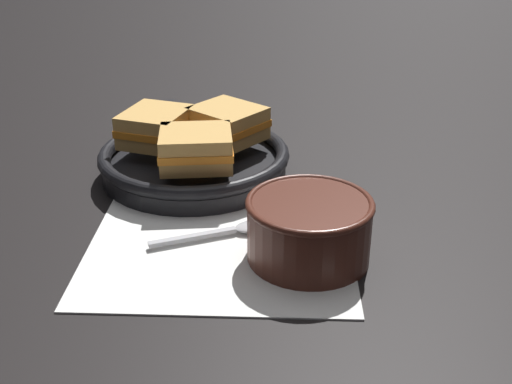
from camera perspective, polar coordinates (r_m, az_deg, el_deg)
ground_plane at (r=0.75m, az=-3.04°, el=-4.24°), size 4.00×4.00×0.00m
napkin at (r=0.73m, az=-3.27°, el=-4.89°), size 0.31×0.26×0.00m
soup_bowl at (r=0.69m, az=4.74°, el=-3.02°), size 0.14×0.14×0.07m
spoon at (r=0.75m, az=-1.61°, el=-3.30°), size 0.15×0.08×0.01m
skillet at (r=0.90m, az=-5.51°, el=2.77°), size 0.26×0.36×0.04m
sandwich_near_left at (r=0.83m, az=-5.36°, el=3.88°), size 0.11×0.10×0.05m
sandwich_near_right at (r=0.91m, az=-2.54°, el=6.14°), size 0.13×0.12×0.05m
sandwich_far_left at (r=0.91m, az=-8.90°, el=5.75°), size 0.10×0.11×0.05m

